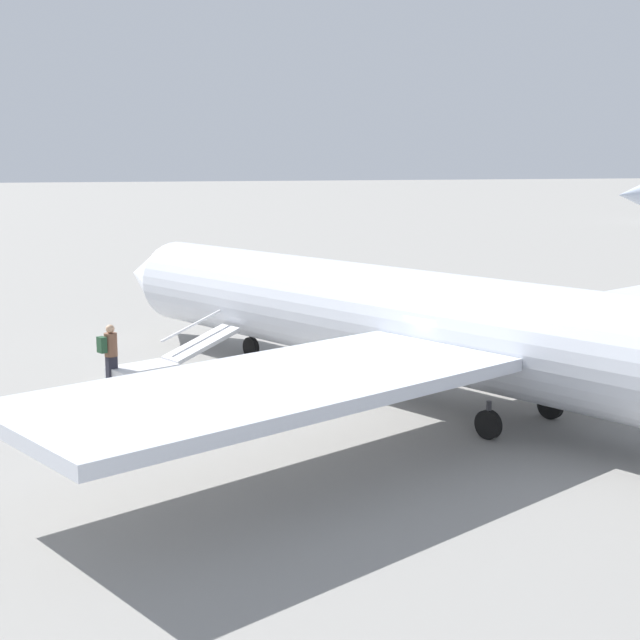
{
  "coord_description": "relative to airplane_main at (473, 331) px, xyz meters",
  "views": [
    {
      "loc": [
        -19.35,
        10.69,
        6.09
      ],
      "look_at": [
        3.11,
        2.09,
        1.88
      ],
      "focal_mm": 50.0,
      "sensor_mm": 36.0,
      "label": 1
    }
  ],
  "objects": [
    {
      "name": "ground_plane",
      "position": [
        0.91,
        0.34,
        -2.11
      ],
      "size": [
        600.0,
        600.0,
        0.0
      ],
      "primitive_type": "plane",
      "color": "gray"
    },
    {
      "name": "airplane_main",
      "position": [
        0.0,
        0.0,
        0.0
      ],
      "size": [
        29.74,
        23.17,
        7.07
      ],
      "rotation": [
        0.0,
        0.0,
        0.36
      ],
      "color": "silver",
      "rests_on": "ground"
    },
    {
      "name": "passenger",
      "position": [
        6.13,
        7.85,
        -1.11
      ],
      "size": [
        0.44,
        0.57,
        1.74
      ],
      "rotation": [
        0.0,
        0.0,
        -1.21
      ],
      "color": "#23232D",
      "rests_on": "ground"
    },
    {
      "name": "boarding_stairs",
      "position": [
        6.36,
        6.57,
        -1.74
      ],
      "size": [
        2.39,
        4.11,
        1.74
      ],
      "rotation": [
        0.0,
        0.0,
        -1.21
      ],
      "color": "silver",
      "rests_on": "ground"
    }
  ]
}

